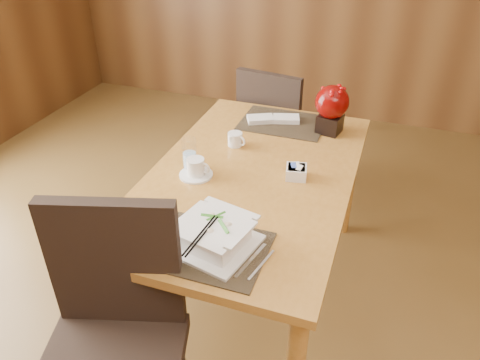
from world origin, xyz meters
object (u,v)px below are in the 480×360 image
(soup_setting, at_px, (215,235))
(creamer_jug, at_px, (235,139))
(sugar_caddy, at_px, (296,172))
(near_chair, at_px, (113,330))
(water_glass, at_px, (189,154))
(dining_table, at_px, (251,191))
(coffee_cup, at_px, (196,169))
(bread_plate, at_px, (137,227))
(far_chair, at_px, (275,129))
(berry_decor, at_px, (332,106))

(soup_setting, distance_m, creamer_jug, 0.78)
(sugar_caddy, distance_m, near_chair, 1.00)
(water_glass, bearing_deg, dining_table, 10.86)
(dining_table, relative_size, coffee_cup, 9.87)
(water_glass, height_order, creamer_jug, water_glass)
(dining_table, xyz_separation_m, near_chair, (-0.22, -0.86, -0.07))
(coffee_cup, bearing_deg, dining_table, 24.39)
(soup_setting, distance_m, bread_plate, 0.33)
(near_chair, bearing_deg, far_chair, 70.92)
(water_glass, xyz_separation_m, far_chair, (0.14, 0.97, -0.30))
(creamer_jug, bearing_deg, bread_plate, -78.27)
(coffee_cup, distance_m, sugar_caddy, 0.45)
(soup_setting, xyz_separation_m, far_chair, (-0.17, 1.44, -0.28))
(dining_table, bearing_deg, sugar_caddy, 8.82)
(soup_setting, distance_m, water_glass, 0.57)
(soup_setting, height_order, near_chair, near_chair)
(coffee_cup, xyz_separation_m, near_chair, (0.01, -0.76, -0.21))
(dining_table, relative_size, water_glass, 9.79)
(dining_table, height_order, water_glass, water_glass)
(dining_table, bearing_deg, berry_decor, 63.93)
(sugar_caddy, bearing_deg, water_glass, -169.98)
(bread_plate, distance_m, near_chair, 0.39)
(berry_decor, bearing_deg, bread_plate, -117.75)
(water_glass, bearing_deg, near_chair, -85.46)
(soup_setting, bearing_deg, dining_table, 106.62)
(berry_decor, bearing_deg, water_glass, -132.83)
(soup_setting, height_order, creamer_jug, soup_setting)
(coffee_cup, bearing_deg, near_chair, -88.98)
(far_chair, bearing_deg, bread_plate, 92.61)
(coffee_cup, relative_size, creamer_jug, 1.61)
(sugar_caddy, distance_m, far_chair, 0.98)
(bread_plate, relative_size, far_chair, 0.15)
(far_chair, bearing_deg, dining_table, 107.43)
(coffee_cup, relative_size, bread_plate, 1.11)
(berry_decor, bearing_deg, near_chair, -108.87)
(bread_plate, bearing_deg, far_chair, 83.80)
(dining_table, relative_size, near_chair, 1.46)
(creamer_jug, bearing_deg, berry_decor, 57.79)
(far_chair, bearing_deg, coffee_cup, 93.67)
(soup_setting, height_order, far_chair, far_chair)
(bread_plate, bearing_deg, coffee_cup, 81.24)
(soup_setting, bearing_deg, water_glass, 136.54)
(sugar_caddy, height_order, far_chair, far_chair)
(near_chair, distance_m, far_chair, 1.78)
(water_glass, height_order, far_chair, far_chair)
(creamer_jug, bearing_deg, near_chair, -71.06)
(berry_decor, distance_m, near_chair, 1.50)
(bread_plate, distance_m, far_chair, 1.46)
(water_glass, height_order, near_chair, near_chair)
(water_glass, relative_size, near_chair, 0.15)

